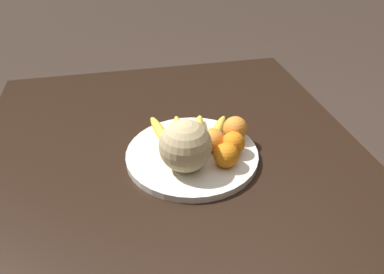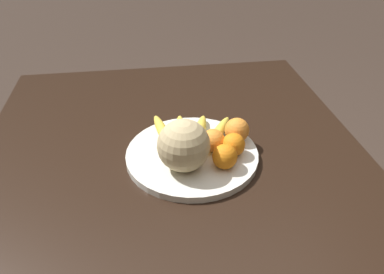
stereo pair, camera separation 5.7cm
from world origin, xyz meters
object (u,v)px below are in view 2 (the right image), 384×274
object	(u,v)px
melon	(184,146)
orange_mid_center	(233,145)
fruit_bowl	(192,154)
banana_bunch	(190,132)
orange_front_left	(237,130)
kitchen_table	(178,200)
orange_front_right	(213,141)
orange_back_left	(225,157)

from	to	relation	value
melon	orange_mid_center	world-z (taller)	melon
fruit_bowl	banana_bunch	bearing A→B (deg)	175.67
banana_bunch	melon	bearing A→B (deg)	175.56
orange_front_left	melon	bearing A→B (deg)	-58.99
orange_front_left	kitchen_table	bearing A→B (deg)	-59.50
orange_front_right	orange_back_left	bearing A→B (deg)	12.08
kitchen_table	banana_bunch	xyz separation A→B (m)	(-0.14, 0.06, 0.13)
orange_front_right	orange_back_left	distance (m)	0.08
banana_bunch	orange_front_right	world-z (taller)	orange_front_right
orange_mid_center	orange_back_left	xyz separation A→B (m)	(0.05, -0.03, 0.00)
orange_front_left	orange_front_right	size ratio (longest dim) A/B	1.08
orange_front_right	orange_mid_center	xyz separation A→B (m)	(0.03, 0.05, -0.00)
banana_bunch	orange_mid_center	world-z (taller)	orange_mid_center
orange_front_left	orange_mid_center	world-z (taller)	orange_front_left
fruit_bowl	orange_mid_center	size ratio (longest dim) A/B	5.74
orange_front_left	orange_front_right	distance (m)	0.09
orange_front_right	orange_mid_center	size ratio (longest dim) A/B	1.02
fruit_bowl	banana_bunch	size ratio (longest dim) A/B	1.47
melon	orange_back_left	size ratio (longest dim) A/B	2.07
orange_mid_center	orange_back_left	bearing A→B (deg)	-34.68
fruit_bowl	orange_front_left	size ratio (longest dim) A/B	5.20
kitchen_table	orange_front_right	size ratio (longest dim) A/B	21.46
melon	orange_front_left	xyz separation A→B (m)	(-0.10, 0.17, -0.03)
orange_mid_center	melon	bearing A→B (deg)	-75.90
fruit_bowl	orange_mid_center	bearing A→B (deg)	76.36
banana_bunch	orange_mid_center	size ratio (longest dim) A/B	3.91
banana_bunch	orange_back_left	distance (m)	0.17
orange_front_right	orange_back_left	world-z (taller)	same
melon	orange_front_right	bearing A→B (deg)	124.38
kitchen_table	orange_mid_center	size ratio (longest dim) A/B	21.97
orange_front_left	banana_bunch	bearing A→B (deg)	-105.31
orange_front_right	kitchen_table	bearing A→B (deg)	-57.03
banana_bunch	orange_front_right	size ratio (longest dim) A/B	3.82
kitchen_table	orange_front_right	xyz separation A→B (m)	(-0.07, 0.11, 0.14)
kitchen_table	melon	xyz separation A→B (m)	(-0.01, 0.02, 0.18)
orange_front_left	fruit_bowl	bearing A→B (deg)	-74.45
kitchen_table	orange_front_left	xyz separation A→B (m)	(-0.11, 0.19, 0.15)
orange_mid_center	banana_bunch	bearing A→B (deg)	-133.72
banana_bunch	orange_front_left	distance (m)	0.14
kitchen_table	orange_mid_center	bearing A→B (deg)	105.65
banana_bunch	orange_mid_center	xyz separation A→B (m)	(0.10, 0.10, 0.02)
melon	orange_front_right	distance (m)	0.11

